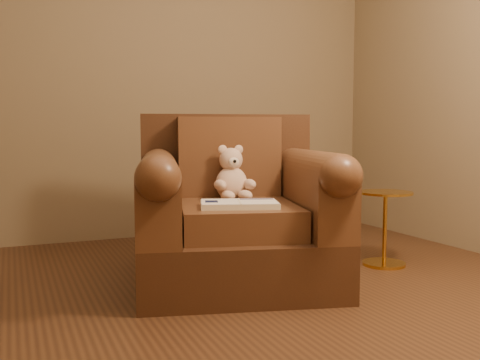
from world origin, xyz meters
name	(u,v)px	position (x,y,z in m)	size (l,w,h in m)	color
floor	(248,309)	(0.00, 0.00, 0.00)	(4.00, 4.00, 0.00)	#4D2F1A
armchair	(235,216)	(0.14, 0.49, 0.37)	(1.30, 1.27, 0.97)	#452817
teddy_bear	(232,178)	(0.16, 0.58, 0.59)	(0.24, 0.27, 0.33)	beige
guidebook	(239,204)	(0.06, 0.25, 0.48)	(0.46, 0.36, 0.03)	beige
side_table	(385,226)	(1.16, 0.44, 0.26)	(0.34, 0.34, 0.48)	gold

